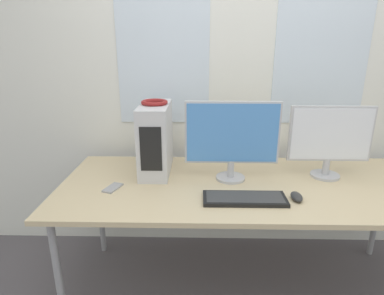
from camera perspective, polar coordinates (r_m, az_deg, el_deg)
wall_back at (r=2.39m, az=8.59°, el=12.86°), size 8.00×0.07×2.70m
desk at (r=1.99m, az=9.79°, el=-7.39°), size 2.24×0.92×0.76m
pc_tower at (r=2.06m, az=-6.46°, el=1.60°), size 0.18×0.44×0.44m
headphones at (r=2.01m, az=-6.69°, el=7.98°), size 0.16×0.16×0.02m
monitor_main at (r=1.92m, az=7.12°, el=1.89°), size 0.56×0.18×0.49m
monitor_right_near at (r=2.12m, az=23.32°, el=1.50°), size 0.50×0.18×0.45m
keyboard at (r=1.76m, az=9.33°, el=-8.95°), size 0.44×0.16×0.02m
mouse at (r=1.83m, az=18.10°, el=-8.30°), size 0.06×0.11×0.04m
cell_phone at (r=1.92m, az=-13.91°, el=-6.97°), size 0.10×0.14×0.01m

